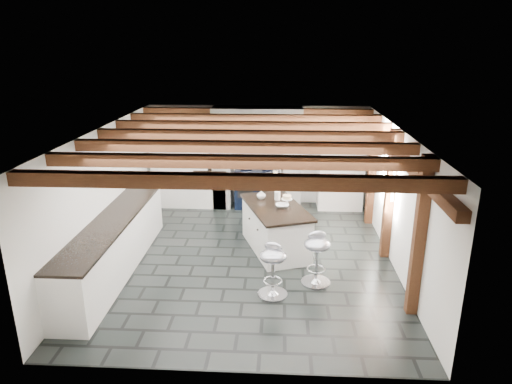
# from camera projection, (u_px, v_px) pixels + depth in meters

# --- Properties ---
(ground) EXTENTS (6.00, 6.00, 0.00)m
(ground) POSITION_uv_depth(u_px,v_px,m) (249.00, 257.00, 8.16)
(ground) COLOR black
(ground) RESTS_ON ground
(room_shell) EXTENTS (6.00, 6.03, 6.00)m
(room_shell) POSITION_uv_depth(u_px,v_px,m) (224.00, 177.00, 9.20)
(room_shell) COLOR white
(room_shell) RESTS_ON ground
(range_cooker) EXTENTS (1.00, 0.63, 0.99)m
(range_cooker) POSITION_uv_depth(u_px,v_px,m) (257.00, 187.00, 10.55)
(range_cooker) COLOR black
(range_cooker) RESTS_ON ground
(kitchen_island) EXTENTS (1.41, 1.92, 1.13)m
(kitchen_island) POSITION_uv_depth(u_px,v_px,m) (275.00, 227.00, 8.35)
(kitchen_island) COLOR white
(kitchen_island) RESTS_ON ground
(bar_stool_near) EXTENTS (0.51, 0.51, 0.86)m
(bar_stool_near) POSITION_uv_depth(u_px,v_px,m) (317.00, 252.00, 7.12)
(bar_stool_near) COLOR silver
(bar_stool_near) RESTS_ON ground
(bar_stool_far) EXTENTS (0.54, 0.54, 0.84)m
(bar_stool_far) POSITION_uv_depth(u_px,v_px,m) (273.00, 264.00, 6.78)
(bar_stool_far) COLOR silver
(bar_stool_far) RESTS_ON ground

